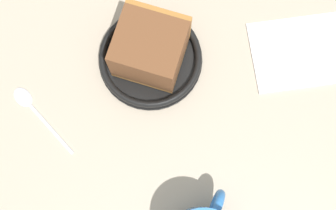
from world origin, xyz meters
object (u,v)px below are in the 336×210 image
small_plate (149,58)px  cake_slice (149,48)px  folded_napkin (302,51)px  teaspoon (30,106)px

small_plate → cake_slice: bearing=75.3°
cake_slice → folded_napkin: (19.91, 1.74, -3.88)cm
small_plate → folded_napkin: bearing=5.7°
cake_slice → folded_napkin: bearing=5.0°
folded_napkin → small_plate: bearing=-174.3°
cake_slice → teaspoon: size_ratio=1.09×
cake_slice → folded_napkin: size_ratio=0.73×
small_plate → teaspoon: small_plate is taller
small_plate → teaspoon: bearing=-155.2°
small_plate → teaspoon: size_ratio=1.50×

